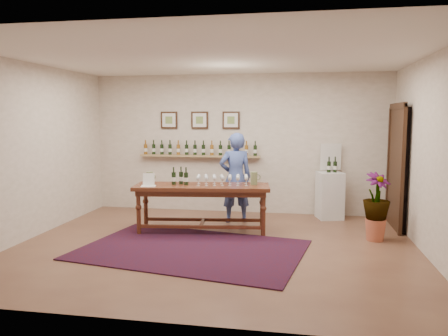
% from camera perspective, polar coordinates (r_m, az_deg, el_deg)
% --- Properties ---
extents(ground, '(6.00, 6.00, 0.00)m').
position_cam_1_polar(ground, '(6.68, -1.21, -10.21)').
color(ground, brown).
rests_on(ground, ground).
extents(room_shell, '(6.00, 6.00, 6.00)m').
position_cam_1_polar(room_shell, '(8.21, 16.00, 0.68)').
color(room_shell, beige).
rests_on(room_shell, ground).
extents(rug, '(3.49, 2.63, 0.02)m').
position_cam_1_polar(rug, '(6.52, -4.27, -10.57)').
color(rug, '#400B0F').
rests_on(rug, ground).
extents(tasting_table, '(2.33, 0.99, 0.80)m').
position_cam_1_polar(tasting_table, '(7.38, -2.89, -3.16)').
color(tasting_table, '#421D10').
rests_on(tasting_table, ground).
extents(table_glasses, '(1.28, 0.51, 0.17)m').
position_cam_1_polar(table_glasses, '(7.37, -0.24, -1.53)').
color(table_glasses, silver).
rests_on(table_glasses, tasting_table).
extents(table_bottles, '(0.26, 0.15, 0.27)m').
position_cam_1_polar(table_bottles, '(7.45, -5.71, -1.10)').
color(table_bottles, black).
rests_on(table_bottles, tasting_table).
extents(pitcher_left, '(0.15, 0.15, 0.21)m').
position_cam_1_polar(pitcher_left, '(7.59, -9.68, -1.26)').
color(pitcher_left, '#677146').
rests_on(pitcher_left, tasting_table).
extents(pitcher_right, '(0.17, 0.17, 0.22)m').
position_cam_1_polar(pitcher_right, '(7.39, 3.93, -1.35)').
color(pitcher_right, '#677146').
rests_on(pitcher_right, tasting_table).
extents(menu_card, '(0.26, 0.21, 0.21)m').
position_cam_1_polar(menu_card, '(7.35, -9.81, -1.50)').
color(menu_card, silver).
rests_on(menu_card, tasting_table).
extents(display_pedestal, '(0.55, 0.55, 0.90)m').
position_cam_1_polar(display_pedestal, '(8.62, 13.63, -3.50)').
color(display_pedestal, silver).
rests_on(display_pedestal, ground).
extents(pedestal_bottles, '(0.31, 0.15, 0.30)m').
position_cam_1_polar(pedestal_bottles, '(8.53, 13.93, 0.44)').
color(pedestal_bottles, black).
rests_on(pedestal_bottles, display_pedestal).
extents(info_sign, '(0.40, 0.13, 0.56)m').
position_cam_1_polar(info_sign, '(8.68, 13.76, 1.43)').
color(info_sign, silver).
rests_on(info_sign, display_pedestal).
extents(potted_plant, '(0.68, 0.68, 0.93)m').
position_cam_1_polar(potted_plant, '(7.27, 19.26, -4.77)').
color(potted_plant, '#AA5338').
rests_on(potted_plant, ground).
extents(person, '(0.70, 0.57, 1.66)m').
position_cam_1_polar(person, '(8.05, 1.51, -1.26)').
color(person, '#3C4E8E').
rests_on(person, ground).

